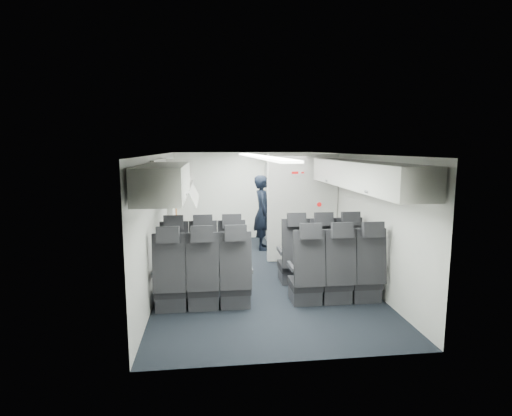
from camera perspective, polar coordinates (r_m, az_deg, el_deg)
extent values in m
cube|color=black|center=(7.30, 0.38, -9.47)|extent=(3.40, 6.00, 0.01)
cube|color=silver|center=(6.94, 0.40, 7.70)|extent=(3.40, 6.00, 0.01)
cube|color=silver|center=(9.99, -1.78, 1.78)|extent=(3.40, 0.01, 2.15)
cube|color=silver|center=(4.15, 5.66, -7.99)|extent=(3.40, 0.01, 2.15)
cube|color=silver|center=(7.03, -13.49, -1.33)|extent=(0.01, 6.00, 2.15)
cube|color=silver|center=(7.44, 13.48, -0.79)|extent=(0.01, 6.00, 2.15)
cube|color=white|center=(6.94, 0.40, 7.37)|extent=(0.25, 5.52, 0.03)
cube|color=black|center=(6.76, -11.30, -8.70)|extent=(0.44, 0.46, 0.12)
cube|color=#2D2D33|center=(6.80, -11.26, -9.98)|extent=(0.42, 0.42, 0.22)
cube|color=black|center=(6.42, -11.57, -5.44)|extent=(0.44, 0.20, 0.80)
cube|color=black|center=(6.29, -11.71, -2.01)|extent=(0.30, 0.12, 0.23)
cube|color=#2D2D33|center=(6.67, -13.29, -6.48)|extent=(0.05, 0.40, 0.06)
cube|color=#2D2D33|center=(6.63, -9.48, -6.45)|extent=(0.05, 0.40, 0.06)
cube|color=black|center=(6.73, -7.44, -8.65)|extent=(0.44, 0.46, 0.12)
cube|color=#2D2D33|center=(6.78, -7.41, -9.95)|extent=(0.42, 0.42, 0.22)
cube|color=black|center=(6.40, -7.53, -5.39)|extent=(0.44, 0.20, 0.80)
cube|color=black|center=(6.27, -7.61, -1.94)|extent=(0.30, 0.12, 0.23)
cube|color=#2D2D33|center=(6.63, -9.40, -6.45)|extent=(0.05, 0.40, 0.06)
cube|color=#2D2D33|center=(6.63, -5.57, -6.38)|extent=(0.05, 0.40, 0.06)
cube|color=black|center=(6.74, -3.57, -8.57)|extent=(0.44, 0.46, 0.12)
cube|color=#2D2D33|center=(6.79, -3.55, -9.86)|extent=(0.42, 0.42, 0.22)
cube|color=black|center=(6.41, -3.49, -5.31)|extent=(0.44, 0.20, 0.80)
cube|color=black|center=(6.28, -3.50, -1.87)|extent=(0.30, 0.12, 0.23)
cube|color=#2D2D33|center=(6.63, -5.49, -6.38)|extent=(0.05, 0.40, 0.06)
cube|color=#2D2D33|center=(6.65, -1.67, -6.29)|extent=(0.05, 0.40, 0.06)
cube|color=black|center=(6.88, 5.21, -8.25)|extent=(0.44, 0.46, 0.12)
cube|color=#2D2D33|center=(6.92, 5.19, -9.52)|extent=(0.42, 0.42, 0.22)
cube|color=black|center=(6.55, 5.66, -5.03)|extent=(0.44, 0.20, 0.80)
cube|color=black|center=(6.42, 5.81, -1.66)|extent=(0.30, 0.12, 0.23)
cube|color=#2D2D33|center=(6.73, 3.45, -6.13)|extent=(0.05, 0.40, 0.06)
cube|color=#2D2D33|center=(6.82, 7.11, -5.98)|extent=(0.05, 0.40, 0.06)
cube|color=black|center=(6.98, 8.86, -8.06)|extent=(0.44, 0.46, 0.12)
cube|color=#2D2D33|center=(7.03, 8.83, -9.31)|extent=(0.42, 0.42, 0.22)
cube|color=black|center=(6.66, 9.46, -4.88)|extent=(0.44, 0.20, 0.80)
cube|color=black|center=(6.53, 9.67, -1.56)|extent=(0.30, 0.12, 0.23)
cube|color=#2D2D33|center=(6.82, 7.19, -5.97)|extent=(0.05, 0.40, 0.06)
cube|color=#2D2D33|center=(6.94, 10.74, -5.81)|extent=(0.05, 0.40, 0.06)
cube|color=black|center=(7.11, 12.38, -7.84)|extent=(0.44, 0.46, 0.12)
cube|color=#2D2D33|center=(7.16, 12.34, -9.07)|extent=(0.42, 0.42, 0.22)
cube|color=black|center=(6.80, 13.11, -4.71)|extent=(0.44, 0.20, 0.80)
cube|color=black|center=(6.67, 13.38, -1.46)|extent=(0.30, 0.12, 0.23)
cube|color=#2D2D33|center=(6.94, 10.82, -5.80)|extent=(0.05, 0.40, 0.06)
cube|color=#2D2D33|center=(7.09, 14.22, -5.62)|extent=(0.05, 0.40, 0.06)
cube|color=black|center=(5.90, -11.97, -11.28)|extent=(0.44, 0.46, 0.12)
cube|color=#2D2D33|center=(5.96, -11.92, -12.72)|extent=(0.42, 0.42, 0.22)
cube|color=black|center=(5.56, -12.31, -7.67)|extent=(0.44, 0.20, 0.80)
cube|color=black|center=(5.41, -12.50, -3.75)|extent=(0.30, 0.12, 0.23)
cube|color=#2D2D33|center=(5.81, -14.27, -8.77)|extent=(0.05, 0.40, 0.06)
cube|color=#2D2D33|center=(5.77, -9.88, -8.75)|extent=(0.05, 0.40, 0.06)
cube|color=black|center=(5.88, -7.51, -11.24)|extent=(0.44, 0.46, 0.12)
cube|color=#2D2D33|center=(5.94, -7.48, -12.70)|extent=(0.42, 0.42, 0.22)
cube|color=black|center=(5.53, -7.63, -7.63)|extent=(0.44, 0.20, 0.80)
cube|color=black|center=(5.39, -7.72, -3.68)|extent=(0.30, 0.12, 0.23)
cube|color=#2D2D33|center=(5.77, -9.78, -8.75)|extent=(0.05, 0.40, 0.06)
cube|color=#2D2D33|center=(5.76, -5.36, -8.68)|extent=(0.05, 0.40, 0.06)
cube|color=black|center=(5.89, -3.05, -11.15)|extent=(0.44, 0.46, 0.12)
cube|color=#2D2D33|center=(5.95, -3.04, -12.60)|extent=(0.42, 0.42, 0.22)
cube|color=black|center=(5.54, -2.93, -7.53)|extent=(0.44, 0.20, 0.80)
cube|color=black|center=(5.40, -2.93, -3.59)|extent=(0.30, 0.12, 0.23)
cube|color=#2D2D33|center=(5.76, -5.26, -8.68)|extent=(0.05, 0.40, 0.06)
cube|color=#2D2D33|center=(5.79, -0.85, -8.56)|extent=(0.05, 0.40, 0.06)
cube|color=black|center=(6.04, 7.01, -10.68)|extent=(0.44, 0.46, 0.12)
cube|color=#2D2D33|center=(6.10, 6.99, -12.10)|extent=(0.42, 0.42, 0.22)
cube|color=black|center=(5.70, 7.63, -7.13)|extent=(0.44, 0.20, 0.80)
cube|color=black|center=(5.56, 7.84, -3.29)|extent=(0.30, 0.12, 0.23)
cube|color=#2D2D33|center=(5.88, 5.03, -8.33)|extent=(0.05, 0.40, 0.06)
cube|color=#2D2D33|center=(5.98, 9.20, -8.10)|extent=(0.05, 0.40, 0.06)
cube|color=black|center=(6.16, 11.15, -10.40)|extent=(0.44, 0.46, 0.12)
cube|color=#2D2D33|center=(6.22, 11.11, -11.79)|extent=(0.42, 0.42, 0.22)
cube|color=black|center=(5.83, 11.95, -6.89)|extent=(0.44, 0.20, 0.80)
cube|color=black|center=(5.69, 12.23, -3.14)|extent=(0.30, 0.12, 0.23)
cube|color=#2D2D33|center=(5.99, 9.29, -8.10)|extent=(0.05, 0.40, 0.06)
cube|color=#2D2D33|center=(6.12, 13.29, -7.85)|extent=(0.05, 0.40, 0.06)
cube|color=black|center=(6.31, 15.10, -10.07)|extent=(0.44, 0.46, 0.12)
cube|color=#2D2D33|center=(6.36, 15.04, -11.44)|extent=(0.42, 0.42, 0.22)
cube|color=black|center=(5.99, 16.05, -6.63)|extent=(0.44, 0.20, 0.80)
cube|color=black|center=(5.85, 16.40, -2.97)|extent=(0.30, 0.12, 0.23)
cube|color=#2D2D33|center=(6.12, 13.38, -7.84)|extent=(0.05, 0.40, 0.06)
cube|color=#2D2D33|center=(6.29, 17.18, -7.56)|extent=(0.05, 0.40, 0.06)
cube|color=silver|center=(4.93, -12.97, 3.74)|extent=(0.52, 1.80, 0.40)
cylinder|color=slate|center=(4.92, -10.01, 1.96)|extent=(0.04, 0.10, 0.04)
cube|color=#9E9E93|center=(6.68, -11.35, 3.29)|extent=(0.52, 1.70, 0.04)
cube|color=silver|center=(6.69, -13.63, 4.94)|extent=(0.06, 1.70, 0.44)
cube|color=silver|center=(5.84, -12.03, 4.50)|extent=(0.52, 0.04, 0.40)
cube|color=silver|center=(7.49, -10.91, 5.39)|extent=(0.52, 0.04, 0.40)
cube|color=silver|center=(6.68, -9.18, 2.39)|extent=(0.21, 1.61, 0.38)
cube|color=silver|center=(5.40, 18.12, 3.95)|extent=(0.52, 1.80, 0.40)
cylinder|color=slate|center=(5.32, 15.60, 2.25)|extent=(0.04, 0.10, 0.04)
cube|color=silver|center=(7.02, 12.11, 5.15)|extent=(0.52, 1.70, 0.40)
cylinder|color=slate|center=(6.96, 10.12, 3.86)|extent=(0.04, 0.10, 0.04)
cube|color=silver|center=(7.99, 6.65, 0.02)|extent=(1.40, 0.12, 2.13)
cube|color=white|center=(7.82, 5.94, 5.04)|extent=(0.24, 0.01, 0.10)
cube|color=red|center=(7.80, 5.59, 5.03)|extent=(0.13, 0.01, 0.04)
cube|color=red|center=(7.83, 6.67, 5.03)|extent=(0.05, 0.01, 0.03)
cylinder|color=white|center=(8.00, 9.00, 0.52)|extent=(0.11, 0.01, 0.11)
cylinder|color=red|center=(7.99, 9.02, 0.51)|extent=(0.09, 0.01, 0.09)
cube|color=#939399|center=(9.86, 3.87, 0.94)|extent=(0.85, 0.50, 1.90)
cube|color=#3F3F42|center=(9.68, 4.13, -1.90)|extent=(0.80, 0.01, 0.02)
cube|color=#3F3F42|center=(9.60, 4.17, 1.04)|extent=(0.80, 0.01, 0.02)
cube|color=#3F3F42|center=(9.55, 4.20, 4.01)|extent=(0.80, 0.01, 0.02)
cube|color=silver|center=(8.57, -11.89, -0.38)|extent=(0.10, 0.92, 1.86)
cylinder|color=black|center=(8.50, -11.59, 2.96)|extent=(0.03, 0.22, 0.22)
cube|color=gold|center=(8.85, -11.35, 0.25)|extent=(0.02, 0.10, 0.75)
cylinder|color=white|center=(7.78, -12.66, 1.31)|extent=(0.01, 0.11, 0.11)
cylinder|color=red|center=(7.78, -12.59, 1.31)|extent=(0.01, 0.09, 0.09)
imported|color=black|center=(8.91, 0.95, -0.63)|extent=(0.44, 0.63, 1.66)
cube|color=black|center=(6.44, -11.72, 4.28)|extent=(0.43, 0.36, 0.22)
cube|color=white|center=(8.86, 2.21, 0.54)|extent=(0.18, 0.12, 0.14)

